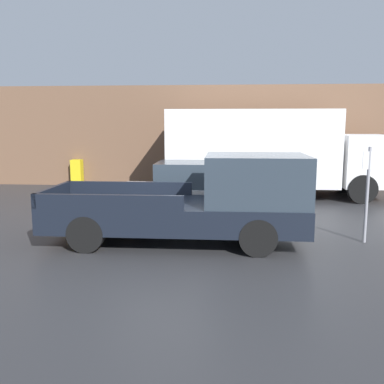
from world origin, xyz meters
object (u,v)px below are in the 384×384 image
pickup_truck (204,202)px  delivery_truck (268,150)px  parking_sign (368,189)px  newspaper_box (77,173)px  car (196,190)px

pickup_truck → delivery_truck: bearing=72.5°
pickup_truck → delivery_truck: 6.79m
pickup_truck → parking_sign: size_ratio=2.66×
pickup_truck → parking_sign: (3.65, 0.30, 0.29)m
parking_sign → delivery_truck: bearing=104.9°
delivery_truck → newspaper_box: 8.31m
car → newspaper_box: (-5.59, 5.93, -0.23)m
parking_sign → newspaper_box: parking_sign is taller
car → delivery_truck: bearing=58.4°
parking_sign → newspaper_box: (-9.59, 8.20, -0.66)m
delivery_truck → newspaper_box: bearing=165.5°
car → newspaper_box: 8.15m
pickup_truck → delivery_truck: delivery_truck is taller
car → parking_sign: (4.00, -2.27, 0.43)m
pickup_truck → parking_sign: 3.68m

